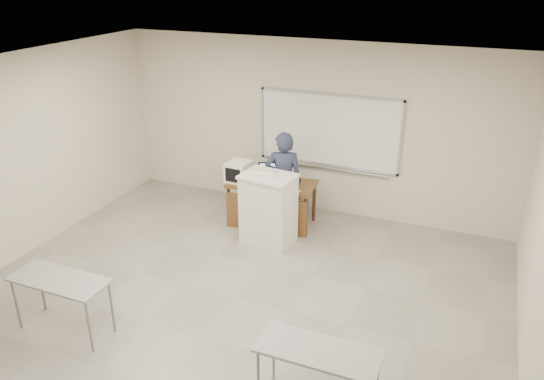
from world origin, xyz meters
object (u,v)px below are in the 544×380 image
at_px(podium, 268,209).
at_px(crt_monitor, 239,171).
at_px(whiteboard, 329,132).
at_px(laptop, 270,175).
at_px(instructor_desk, 269,196).
at_px(mouse, 299,191).
at_px(presenter, 283,181).
at_px(keyboard, 261,171).

relative_size(podium, crt_monitor, 2.78).
bearing_deg(whiteboard, laptop, -139.19).
bearing_deg(podium, crt_monitor, 153.42).
height_order(instructor_desk, mouse, mouse).
bearing_deg(presenter, crt_monitor, -15.57).
height_order(podium, presenter, presenter).
distance_m(podium, mouse, 0.58).
relative_size(laptop, keyboard, 0.80).
height_order(whiteboard, laptop, whiteboard).
distance_m(whiteboard, presenter, 1.21).
distance_m(mouse, presenter, 0.35).
bearing_deg(instructor_desk, podium, -74.09).
xyz_separation_m(whiteboard, crt_monitor, (-1.25, -0.97, -0.57)).
bearing_deg(podium, presenter, 93.17).
bearing_deg(podium, keyboard, 158.81).
bearing_deg(presenter, whiteboard, -135.86).
xyz_separation_m(crt_monitor, keyboard, (0.60, -0.42, 0.24)).
height_order(laptop, mouse, laptop).
xyz_separation_m(crt_monitor, presenter, (0.79, 0.05, -0.07)).
xyz_separation_m(whiteboard, keyboard, (-0.65, -1.39, -0.32)).
bearing_deg(laptop, podium, -92.93).
bearing_deg(crt_monitor, whiteboard, 40.84).
bearing_deg(whiteboard, instructor_desk, -126.12).
bearing_deg(instructor_desk, mouse, -14.67).
height_order(laptop, presenter, presenter).
xyz_separation_m(whiteboard, instructor_desk, (-0.70, -0.96, -0.93)).
distance_m(crt_monitor, keyboard, 0.77).
distance_m(whiteboard, keyboard, 1.57).
bearing_deg(keyboard, instructor_desk, 89.01).
bearing_deg(crt_monitor, presenter, 6.55).
relative_size(instructor_desk, crt_monitor, 3.51).
relative_size(whiteboard, mouse, 25.91).
height_order(whiteboard, podium, whiteboard).
height_order(instructor_desk, podium, podium).
relative_size(instructor_desk, presenter, 0.86).
xyz_separation_m(whiteboard, mouse, (-0.15, -1.05, -0.71)).
relative_size(podium, mouse, 11.99).
xyz_separation_m(podium, crt_monitor, (-0.75, 0.50, 0.34)).
height_order(crt_monitor, mouse, crt_monitor).
distance_m(whiteboard, crt_monitor, 1.68).
xyz_separation_m(podium, laptop, (-0.30, 0.78, 0.23)).
bearing_deg(crt_monitor, keyboard, -31.75).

